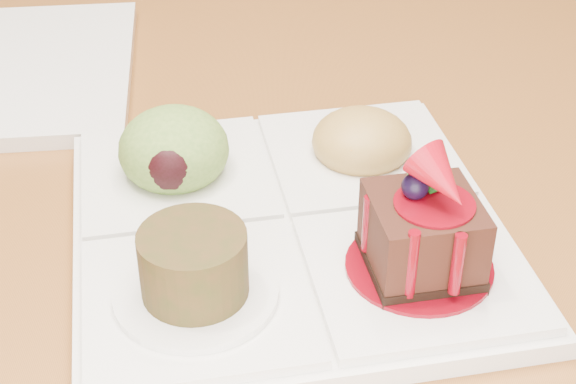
{
  "coord_description": "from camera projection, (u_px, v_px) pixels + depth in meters",
  "views": [
    {
      "loc": [
        0.13,
        -0.87,
        1.08
      ],
      "look_at": [
        0.14,
        -0.45,
        0.79
      ],
      "focal_mm": 55.0,
      "sensor_mm": 36.0,
      "label": 1
    }
  ],
  "objects": [
    {
      "name": "sampler_plate",
      "position": [
        284.0,
        210.0,
        0.52
      ],
      "size": [
        0.29,
        0.29,
        0.1
      ],
      "rotation": [
        0.0,
        0.0,
        0.18
      ],
      "color": "white",
      "rests_on": "dining_table"
    },
    {
      "name": "dining_table",
      "position": [
        155.0,
        28.0,
        0.94
      ],
      "size": [
        1.0,
        1.8,
        0.75
      ],
      "color": "brown",
      "rests_on": "ground"
    }
  ]
}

